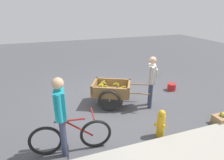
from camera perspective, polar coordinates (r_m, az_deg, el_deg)
ground_plane at (r=6.10m, az=0.09°, el=-6.38°), size 24.00×24.00×0.00m
fruit_cart at (r=5.78m, az=-0.12°, el=-3.23°), size 1.81×1.43×0.71m
vendor_person at (r=5.58m, az=11.64°, el=0.61°), size 0.33×0.50×1.53m
bicycle at (r=4.13m, az=-11.96°, el=-16.06°), size 1.66×0.46×0.85m
cyclist_person at (r=3.80m, az=-15.00°, el=-8.62°), size 0.24×0.56×1.64m
dog at (r=8.39m, az=12.89°, el=2.89°), size 0.38×0.61×0.40m
fire_hydrant at (r=4.60m, az=14.32°, el=-12.35°), size 0.25×0.25×0.67m
plastic_bucket at (r=7.17m, az=17.28°, el=-1.99°), size 0.29×0.29×0.24m
apple_crate at (r=5.72m, az=29.94°, el=-10.08°), size 0.44×0.32×0.32m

